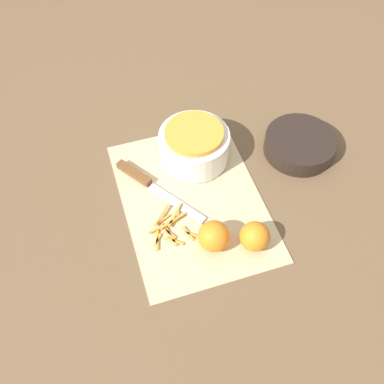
# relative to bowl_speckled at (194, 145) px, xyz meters

# --- Properties ---
(ground_plane) EXTENTS (4.00, 4.00, 0.00)m
(ground_plane) POSITION_rel_bowl_speckled_xyz_m (0.13, -0.05, -0.05)
(ground_plane) COLOR brown
(cutting_board) EXTENTS (0.45, 0.32, 0.01)m
(cutting_board) POSITION_rel_bowl_speckled_xyz_m (0.13, -0.05, -0.05)
(cutting_board) COLOR #CCB284
(cutting_board) RESTS_ON ground_plane
(bowl_speckled) EXTENTS (0.18, 0.18, 0.09)m
(bowl_speckled) POSITION_rel_bowl_speckled_xyz_m (0.00, 0.00, 0.00)
(bowl_speckled) COLOR silver
(bowl_speckled) RESTS_ON cutting_board
(bowl_dark) EXTENTS (0.18, 0.18, 0.05)m
(bowl_dark) POSITION_rel_bowl_speckled_xyz_m (0.06, 0.27, -0.03)
(bowl_dark) COLOR black
(bowl_dark) RESTS_ON ground_plane
(knife) EXTENTS (0.23, 0.17, 0.02)m
(knife) POSITION_rel_bowl_speckled_xyz_m (0.04, -0.14, -0.04)
(knife) COLOR brown
(knife) RESTS_ON cutting_board
(orange_left) EXTENTS (0.07, 0.07, 0.07)m
(orange_left) POSITION_rel_bowl_speckled_xyz_m (0.26, -0.04, -0.01)
(orange_left) COLOR orange
(orange_left) RESTS_ON cutting_board
(orange_right) EXTENTS (0.07, 0.07, 0.07)m
(orange_right) POSITION_rel_bowl_speckled_xyz_m (0.28, 0.05, -0.01)
(orange_right) COLOR orange
(orange_right) RESTS_ON cutting_board
(peel_pile) EXTENTS (0.11, 0.11, 0.01)m
(peel_pile) POSITION_rel_bowl_speckled_xyz_m (0.19, -0.12, -0.04)
(peel_pile) COLOR orange
(peel_pile) RESTS_ON cutting_board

